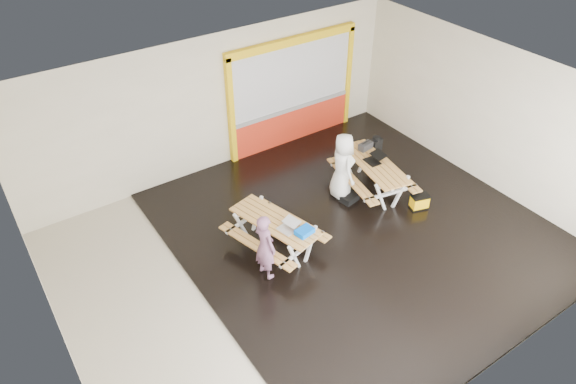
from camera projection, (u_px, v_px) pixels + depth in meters
room at (314, 184)px, 10.06m from camera, size 10.02×8.02×3.52m
deck at (357, 228)px, 11.65m from camera, size 7.50×7.98×0.05m
kiosk at (292, 94)px, 13.83m from camera, size 3.88×0.16×3.00m
picnic_table_left at (275, 227)px, 10.78m from camera, size 1.80×2.25×0.79m
picnic_table_right at (373, 170)px, 12.41m from camera, size 1.75×2.29×0.83m
person_left at (265, 246)px, 10.00m from camera, size 0.40×0.57×1.47m
person_right at (343, 166)px, 12.12m from camera, size 0.71×0.92×1.67m
laptop_left at (288, 227)px, 10.43m from camera, size 0.45×0.42×0.17m
laptop_right at (374, 159)px, 12.33m from camera, size 0.47×0.42×0.19m
blue_pouch at (305, 231)px, 10.32m from camera, size 0.39×0.31×0.10m
toolbox at (366, 146)px, 12.75m from camera, size 0.39×0.24×0.21m
backpack at (376, 146)px, 13.07m from camera, size 0.32×0.22×0.50m
dark_case at (349, 198)px, 12.36m from camera, size 0.46×0.38×0.15m
fluke_bag at (419, 202)px, 12.09m from camera, size 0.47×0.37×0.35m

